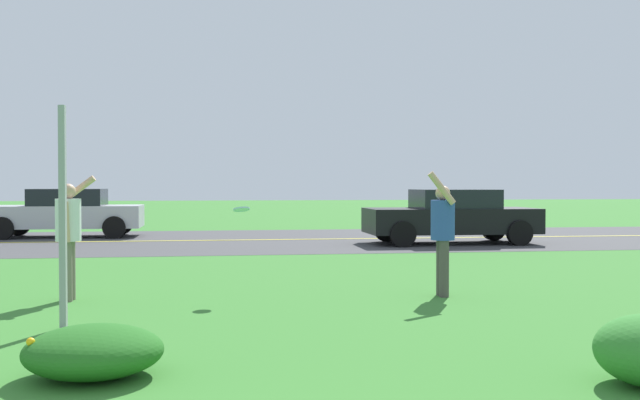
# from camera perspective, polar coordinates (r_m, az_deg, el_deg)

# --- Properties ---
(ground_plane) EXTENTS (120.00, 120.00, 0.00)m
(ground_plane) POSITION_cam_1_polar(r_m,az_deg,el_deg) (11.43, -11.53, -6.80)
(ground_plane) COLOR #387A2D
(highway_strip) EXTENTS (120.00, 8.90, 0.01)m
(highway_strip) POSITION_cam_1_polar(r_m,az_deg,el_deg) (20.86, -10.06, -3.14)
(highway_strip) COLOR #424244
(highway_strip) RESTS_ON ground
(highway_center_stripe) EXTENTS (120.00, 0.16, 0.00)m
(highway_center_stripe) POSITION_cam_1_polar(r_m,az_deg,el_deg) (20.86, -10.06, -3.13)
(highway_center_stripe) COLOR yellow
(highway_center_stripe) RESTS_ON ground
(daylily_clump_near_camera) EXTENTS (1.14, 1.05, 0.43)m
(daylily_clump_near_camera) POSITION_cam_1_polar(r_m,az_deg,el_deg) (6.43, -17.22, -11.20)
(daylily_clump_near_camera) COLOR #23661E
(daylily_clump_near_camera) RESTS_ON ground
(sign_post_near_path) EXTENTS (0.07, 0.10, 2.46)m
(sign_post_near_path) POSITION_cam_1_polar(r_m,az_deg,el_deg) (8.53, -19.41, -1.27)
(sign_post_near_path) COLOR #93969B
(sign_post_near_path) RESTS_ON ground
(person_thrower_white_shirt) EXTENTS (0.52, 0.50, 1.72)m
(person_thrower_white_shirt) POSITION_cam_1_polar(r_m,az_deg,el_deg) (10.55, -19.01, -2.26)
(person_thrower_white_shirt) COLOR silver
(person_thrower_white_shirt) RESTS_ON ground
(person_catcher_blue_shirt) EXTENTS (0.45, 0.50, 1.78)m
(person_catcher_blue_shirt) POSITION_cam_1_polar(r_m,az_deg,el_deg) (10.54, 9.52, -2.31)
(person_catcher_blue_shirt) COLOR #2D4C9E
(person_catcher_blue_shirt) RESTS_ON ground
(frisbee_pale_blue) EXTENTS (0.24, 0.23, 0.10)m
(frisbee_pale_blue) POSITION_cam_1_polar(r_m,az_deg,el_deg) (10.35, -6.14, -0.73)
(frisbee_pale_blue) COLOR #ADD6E5
(car_black_center_left) EXTENTS (4.50, 2.00, 1.45)m
(car_black_center_left) POSITION_cam_1_polar(r_m,az_deg,el_deg) (19.83, 10.22, -1.24)
(car_black_center_left) COLOR black
(car_black_center_left) RESTS_ON ground
(car_silver_center_right) EXTENTS (4.50, 2.00, 1.45)m
(car_silver_center_right) POSITION_cam_1_polar(r_m,az_deg,el_deg) (23.23, -19.21, -0.93)
(car_silver_center_right) COLOR #B7BABF
(car_silver_center_right) RESTS_ON ground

